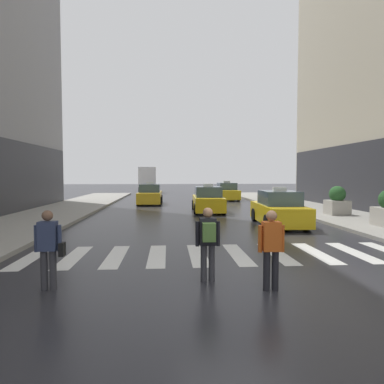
{
  "coord_description": "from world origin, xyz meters",
  "views": [
    {
      "loc": [
        -1.48,
        -6.86,
        2.37
      ],
      "look_at": [
        -0.42,
        8.0,
        1.61
      ],
      "focal_mm": 31.61,
      "sensor_mm": 36.0,
      "label": 1
    }
  ],
  "objects_px": {
    "taxi_fourth": "(227,192)",
    "box_truck": "(147,179)",
    "taxi_second": "(208,201)",
    "planter_mid_block": "(337,202)",
    "pedestrian_plain_coat": "(271,245)",
    "pedestrian_with_handbag": "(49,245)",
    "pedestrian_with_backpack": "(208,238)",
    "taxi_lead": "(279,210)",
    "taxi_third": "(150,195)"
  },
  "relations": [
    {
      "from": "taxi_fourth",
      "to": "pedestrian_with_backpack",
      "type": "height_order",
      "value": "taxi_fourth"
    },
    {
      "from": "taxi_fourth",
      "to": "pedestrian_plain_coat",
      "type": "height_order",
      "value": "taxi_fourth"
    },
    {
      "from": "pedestrian_with_handbag",
      "to": "pedestrian_with_backpack",
      "type": "bearing_deg",
      "value": 4.79
    },
    {
      "from": "taxi_fourth",
      "to": "box_truck",
      "type": "relative_size",
      "value": 0.6
    },
    {
      "from": "box_truck",
      "to": "pedestrian_with_handbag",
      "type": "bearing_deg",
      "value": -89.53
    },
    {
      "from": "box_truck",
      "to": "planter_mid_block",
      "type": "relative_size",
      "value": 4.77
    },
    {
      "from": "pedestrian_plain_coat",
      "to": "pedestrian_with_handbag",
      "type": "bearing_deg",
      "value": 175.5
    },
    {
      "from": "taxi_fourth",
      "to": "pedestrian_with_handbag",
      "type": "height_order",
      "value": "taxi_fourth"
    },
    {
      "from": "taxi_second",
      "to": "planter_mid_block",
      "type": "height_order",
      "value": "taxi_second"
    },
    {
      "from": "taxi_lead",
      "to": "pedestrian_with_handbag",
      "type": "relative_size",
      "value": 2.8
    },
    {
      "from": "taxi_lead",
      "to": "pedestrian_with_handbag",
      "type": "height_order",
      "value": "taxi_lead"
    },
    {
      "from": "taxi_second",
      "to": "taxi_fourth",
      "type": "height_order",
      "value": "same"
    },
    {
      "from": "pedestrian_with_backpack",
      "to": "pedestrian_with_handbag",
      "type": "bearing_deg",
      "value": -175.21
    },
    {
      "from": "pedestrian_with_backpack",
      "to": "planter_mid_block",
      "type": "distance_m",
      "value": 13.78
    },
    {
      "from": "pedestrian_with_backpack",
      "to": "planter_mid_block",
      "type": "bearing_deg",
      "value": 51.67
    },
    {
      "from": "taxi_fourth",
      "to": "pedestrian_plain_coat",
      "type": "distance_m",
      "value": 24.99
    },
    {
      "from": "taxi_fourth",
      "to": "box_truck",
      "type": "height_order",
      "value": "box_truck"
    },
    {
      "from": "taxi_lead",
      "to": "taxi_third",
      "type": "bearing_deg",
      "value": 118.88
    },
    {
      "from": "planter_mid_block",
      "to": "pedestrian_with_backpack",
      "type": "bearing_deg",
      "value": -128.33
    },
    {
      "from": "taxi_second",
      "to": "box_truck",
      "type": "bearing_deg",
      "value": 102.26
    },
    {
      "from": "box_truck",
      "to": "taxi_lead",
      "type": "bearing_deg",
      "value": -75.37
    },
    {
      "from": "taxi_second",
      "to": "pedestrian_with_handbag",
      "type": "xyz_separation_m",
      "value": [
        -5.0,
        -14.39,
        0.21
      ]
    },
    {
      "from": "planter_mid_block",
      "to": "taxi_second",
      "type": "bearing_deg",
      "value": 154.37
    },
    {
      "from": "box_truck",
      "to": "taxi_third",
      "type": "bearing_deg",
      "value": -85.91
    },
    {
      "from": "pedestrian_plain_coat",
      "to": "planter_mid_block",
      "type": "height_order",
      "value": "planter_mid_block"
    },
    {
      "from": "taxi_fourth",
      "to": "planter_mid_block",
      "type": "bearing_deg",
      "value": -73.66
    },
    {
      "from": "taxi_lead",
      "to": "pedestrian_with_backpack",
      "type": "height_order",
      "value": "taxi_lead"
    },
    {
      "from": "pedestrian_plain_coat",
      "to": "planter_mid_block",
      "type": "bearing_deg",
      "value": 57.4
    },
    {
      "from": "box_truck",
      "to": "pedestrian_with_backpack",
      "type": "relative_size",
      "value": 4.62
    },
    {
      "from": "pedestrian_with_backpack",
      "to": "pedestrian_plain_coat",
      "type": "bearing_deg",
      "value": -27.46
    },
    {
      "from": "pedestrian_plain_coat",
      "to": "taxi_second",
      "type": "bearing_deg",
      "value": 88.24
    },
    {
      "from": "taxi_third",
      "to": "planter_mid_block",
      "type": "height_order",
      "value": "taxi_third"
    },
    {
      "from": "pedestrian_with_backpack",
      "to": "pedestrian_with_handbag",
      "type": "relative_size",
      "value": 1.0
    },
    {
      "from": "taxi_second",
      "to": "pedestrian_plain_coat",
      "type": "height_order",
      "value": "taxi_second"
    },
    {
      "from": "taxi_lead",
      "to": "box_truck",
      "type": "height_order",
      "value": "box_truck"
    },
    {
      "from": "pedestrian_with_handbag",
      "to": "pedestrian_plain_coat",
      "type": "height_order",
      "value": "same"
    },
    {
      "from": "taxi_third",
      "to": "pedestrian_with_handbag",
      "type": "bearing_deg",
      "value": -92.8
    },
    {
      "from": "pedestrian_with_backpack",
      "to": "planter_mid_block",
      "type": "height_order",
      "value": "planter_mid_block"
    },
    {
      "from": "taxi_third",
      "to": "box_truck",
      "type": "relative_size",
      "value": 0.6
    },
    {
      "from": "taxi_third",
      "to": "box_truck",
      "type": "xyz_separation_m",
      "value": [
        -1.32,
        18.46,
        1.13
      ]
    },
    {
      "from": "taxi_lead",
      "to": "taxi_fourth",
      "type": "distance_m",
      "value": 16.0
    },
    {
      "from": "pedestrian_with_handbag",
      "to": "planter_mid_block",
      "type": "distance_m",
      "value": 16.25
    },
    {
      "from": "taxi_lead",
      "to": "pedestrian_with_backpack",
      "type": "xyz_separation_m",
      "value": [
        -4.31,
        -8.12,
        0.25
      ]
    },
    {
      "from": "taxi_second",
      "to": "taxi_third",
      "type": "xyz_separation_m",
      "value": [
        -4.0,
        6.04,
        0.0
      ]
    },
    {
      "from": "taxi_fourth",
      "to": "box_truck",
      "type": "xyz_separation_m",
      "value": [
        -8.29,
        14.5,
        1.13
      ]
    },
    {
      "from": "taxi_third",
      "to": "pedestrian_plain_coat",
      "type": "bearing_deg",
      "value": -80.31
    },
    {
      "from": "taxi_second",
      "to": "pedestrian_with_backpack",
      "type": "height_order",
      "value": "taxi_second"
    },
    {
      "from": "pedestrian_with_backpack",
      "to": "taxi_third",
      "type": "bearing_deg",
      "value": 96.58
    },
    {
      "from": "taxi_third",
      "to": "taxi_fourth",
      "type": "bearing_deg",
      "value": 29.61
    },
    {
      "from": "taxi_second",
      "to": "planter_mid_block",
      "type": "distance_m",
      "value": 7.62
    }
  ]
}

